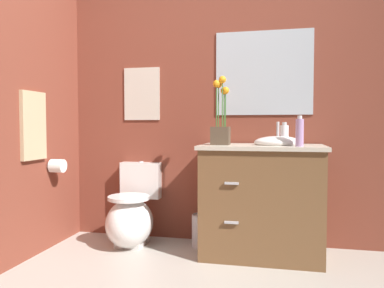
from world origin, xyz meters
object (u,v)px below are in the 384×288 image
hanging_towel (34,126)px  soap_bottle (284,135)px  trash_bin (203,230)px  wall_mirror (264,73)px  toilet (132,216)px  vanity_cabinet (262,199)px  toilet_paper_roll (58,166)px  flower_vase (221,123)px  lotion_bottle (300,132)px  wall_poster (142,94)px

hanging_towel → soap_bottle: bearing=11.7°
trash_bin → wall_mirror: bearing=20.7°
toilet → hanging_towel: 1.07m
vanity_cabinet → toilet_paper_roll: bearing=-174.1°
flower_vase → soap_bottle: bearing=3.5°
lotion_bottle → trash_bin: 1.15m
lotion_bottle → wall_mirror: (-0.27, 0.45, 0.49)m
flower_vase → soap_bottle: size_ratio=3.01×
toilet_paper_roll → trash_bin: bearing=13.7°
soap_bottle → toilet_paper_roll: bearing=-175.0°
toilet → hanging_towel: bearing=-145.7°
lotion_bottle → soap_bottle: bearing=125.3°
soap_bottle → lotion_bottle: size_ratio=0.80×
flower_vase → wall_poster: size_ratio=1.12×
lotion_bottle → wall_poster: wall_poster is taller
soap_bottle → trash_bin: soap_bottle is taller
flower_vase → soap_bottle: (0.48, 0.03, -0.09)m
toilet → vanity_cabinet: size_ratio=0.66×
flower_vase → wall_mirror: wall_mirror is taller
wall_poster → hanging_towel: (-0.62, -0.69, -0.29)m
soap_bottle → toilet_paper_roll: soap_bottle is taller
toilet → toilet_paper_roll: 0.74m
toilet → toilet_paper_roll: size_ratio=6.27×
soap_bottle → lotion_bottle: 0.18m
vanity_cabinet → wall_poster: wall_poster is taller
lotion_bottle → wall_mirror: 0.72m
toilet → toilet_paper_roll: toilet_paper_roll is taller
wall_mirror → trash_bin: bearing=-159.3°
soap_bottle → trash_bin: (-0.65, 0.12, -0.80)m
hanging_towel → flower_vase: bearing=14.5°
soap_bottle → toilet: bearing=178.3°
wall_poster → wall_mirror: bearing=0.0°
flower_vase → toilet_paper_roll: (-1.33, -0.13, -0.35)m
trash_bin → wall_poster: (-0.59, 0.18, 1.16)m
lotion_bottle → flower_vase: bearing=168.8°
vanity_cabinet → soap_bottle: vanity_cabinet is taller
lotion_bottle → wall_poster: (-1.35, 0.45, 0.33)m
soap_bottle → lotion_bottle: bearing=-54.7°
wall_mirror → hanging_towel: size_ratio=1.54×
soap_bottle → hanging_towel: (-1.86, -0.39, 0.07)m
wall_mirror → toilet_paper_roll: bearing=-164.2°
toilet → vanity_cabinet: 1.10m
soap_bottle → wall_mirror: bearing=118.6°
vanity_cabinet → wall_mirror: (-0.00, 0.29, 1.01)m
soap_bottle → hanging_towel: 1.90m
toilet_paper_roll → toilet: bearing=19.2°
vanity_cabinet → hanging_towel: bearing=-166.9°
trash_bin → toilet_paper_roll: size_ratio=2.47×
flower_vase → toilet: bearing=175.0°
flower_vase → trash_bin: flower_vase is taller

